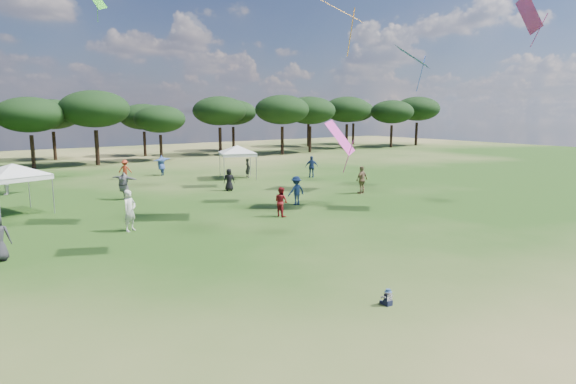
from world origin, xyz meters
The scene contains 6 objects.
ground centered at (0.00, 0.00, 0.00)m, with size 140.00×140.00×0.00m, color #274915.
tree_line centered at (2.39, 47.41, 5.42)m, with size 108.78×17.63×7.77m.
tent_left centered at (-6.92, 21.99, 2.61)m, with size 5.63×5.63×3.04m.
tent_right centered at (9.82, 27.13, 2.60)m, with size 5.23×5.23×3.02m.
toddler centered at (-0.14, 1.78, 0.21)m, with size 0.33×0.36×0.48m.
festival_crowd centered at (-0.19, 22.60, 0.87)m, with size 29.31×20.60×1.92m.
Camera 1 is at (-10.14, -7.02, 5.47)m, focal length 30.00 mm.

